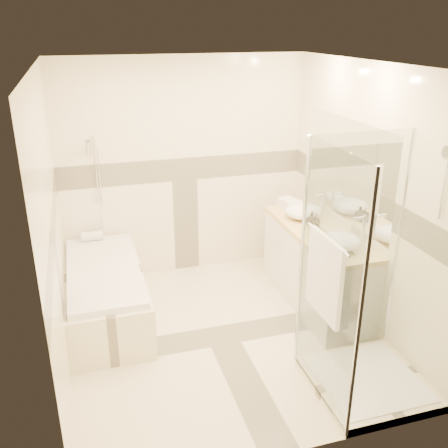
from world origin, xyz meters
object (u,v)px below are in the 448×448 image
object	(u,v)px
bathtub	(105,290)
amenity_bottle_a	(315,221)
vessel_sink_near	(303,211)
shower_enclosure	(355,332)
amenity_bottle_b	(312,218)
vanity	(316,267)
vessel_sink_far	(341,241)

from	to	relation	value
bathtub	amenity_bottle_a	size ratio (longest dim) A/B	11.06
vessel_sink_near	amenity_bottle_a	bearing A→B (deg)	-90.00
vessel_sink_near	shower_enclosure	bearing A→B (deg)	-99.54
shower_enclosure	amenity_bottle_b	distance (m)	1.50
vanity	amenity_bottle_a	size ratio (longest dim) A/B	10.54
vanity	amenity_bottle_a	world-z (taller)	amenity_bottle_a
vessel_sink_far	amenity_bottle_a	world-z (taller)	amenity_bottle_a
bathtub	vanity	xyz separation A→B (m)	(2.15, -0.35, 0.12)
vanity	vessel_sink_near	bearing A→B (deg)	93.24
vessel_sink_near	vessel_sink_far	bearing A→B (deg)	-90.00
bathtub	shower_enclosure	bearing A→B (deg)	-41.10
vanity	amenity_bottle_b	distance (m)	0.52
shower_enclosure	vessel_sink_far	bearing A→B (deg)	71.39
vessel_sink_near	vessel_sink_far	world-z (taller)	vessel_sink_near
bathtub	vessel_sink_near	xyz separation A→B (m)	(2.13, 0.00, 0.62)
amenity_bottle_a	amenity_bottle_b	xyz separation A→B (m)	(0.00, 0.08, -0.00)
vessel_sink_near	bathtub	bearing A→B (deg)	-179.94
vessel_sink_near	vanity	bearing A→B (deg)	-86.76
vanity	amenity_bottle_a	bearing A→B (deg)	107.71
vessel_sink_far	amenity_bottle_b	xyz separation A→B (m)	(0.00, 0.60, -0.00)
vanity	amenity_bottle_a	xyz separation A→B (m)	(-0.02, 0.06, 0.50)
shower_enclosure	vessel_sink_far	world-z (taller)	shower_enclosure
bathtub	vessel_sink_near	bearing A→B (deg)	0.06
vessel_sink_near	amenity_bottle_b	world-z (taller)	vessel_sink_near
vanity	vessel_sink_near	distance (m)	0.61
shower_enclosure	bathtub	bearing A→B (deg)	138.90
vanity	shower_enclosure	world-z (taller)	shower_enclosure
vanity	amenity_bottle_b	size ratio (longest dim) A/B	11.21
vessel_sink_near	vessel_sink_far	xyz separation A→B (m)	(0.00, -0.81, -0.00)
vanity	shower_enclosure	distance (m)	1.31
shower_enclosure	vessel_sink_far	xyz separation A→B (m)	(0.27, 0.81, 0.42)
vessel_sink_far	amenity_bottle_b	size ratio (longest dim) A/B	2.55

